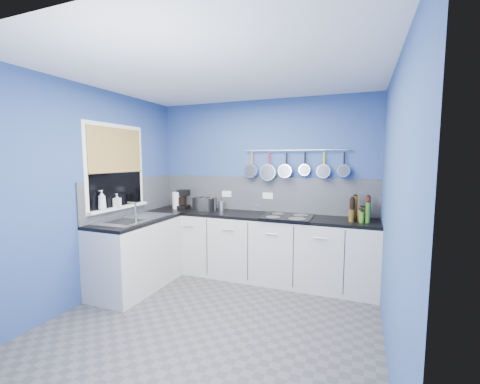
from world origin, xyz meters
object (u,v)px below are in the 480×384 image
Objects in this scene: paper_towel at (176,200)px; canister at (222,206)px; soap_bottle_b at (117,200)px; coffee_maker at (183,199)px; hob at (287,216)px; soap_bottle_a at (102,200)px; toaster at (205,204)px.

paper_towel reaches higher than canister.
paper_towel is (0.25, 0.96, -0.11)m from soap_bottle_b.
hob is (1.65, -0.10, -0.14)m from coffee_maker.
coffee_maker is 0.63m from canister.
soap_bottle_a is 1.31m from coffee_maker.
hob is at bearing 16.10° from toaster.
coffee_maker reaches higher than toaster.
soap_bottle_b is (0.00, 0.25, -0.03)m from soap_bottle_a.
paper_towel is at bearing -153.27° from coffee_maker.
soap_bottle_b reaches higher than hob.
soap_bottle_b is 0.58× the size of toaster.
canister is (0.62, 0.07, -0.08)m from coffee_maker.
soap_bottle_b is at bearing -107.63° from toaster.
hob is (1.03, -0.17, -0.06)m from canister.
soap_bottle_b is at bearing -110.48° from coffee_maker.
toaster is (0.48, 0.02, -0.03)m from paper_towel.
paper_towel is 0.72m from canister.
soap_bottle_a reaches higher than coffee_maker.
soap_bottle_a is 1.39× the size of soap_bottle_b.
soap_bottle_a is at bearing -101.67° from toaster.
soap_bottle_b is at bearing -155.54° from hob.
soap_bottle_b is 1.00m from paper_towel.
toaster reaches higher than hob.
soap_bottle_a is 1.65m from canister.
soap_bottle_a reaches higher than canister.
canister is at bearing 54.12° from soap_bottle_a.
toaster is at bearing 59.09° from soap_bottle_a.
canister is (0.96, 1.08, -0.17)m from soap_bottle_b.
soap_bottle_b reaches higher than canister.
hob is (1.74, -0.05, -0.12)m from paper_towel.
canister is at bearing 44.05° from toaster.
toaster is at bearing 1.87° from paper_towel.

